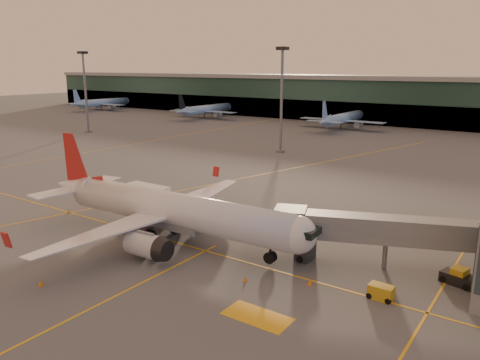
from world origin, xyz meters
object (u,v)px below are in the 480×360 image
Objects in this scene: main_airplane at (168,210)px; pushback_tug at (459,278)px; catering_truck at (147,202)px; gpu_cart at (381,292)px.

main_airplane is 33.17m from pushback_tug.
catering_truck reaches higher than pushback_tug.
main_airplane is 16.96× the size of gpu_cart.
pushback_tug reaches higher than gpu_cart.
main_airplane is at bearing -151.60° from pushback_tug.
gpu_cart is (26.79, 0.06, -3.28)m from main_airplane.
catering_truck is 39.65m from pushback_tug.
pushback_tug is at bearing 56.32° from gpu_cart.
main_airplane is at bearing -177.77° from gpu_cart.
main_airplane is 8.08m from catering_truck.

